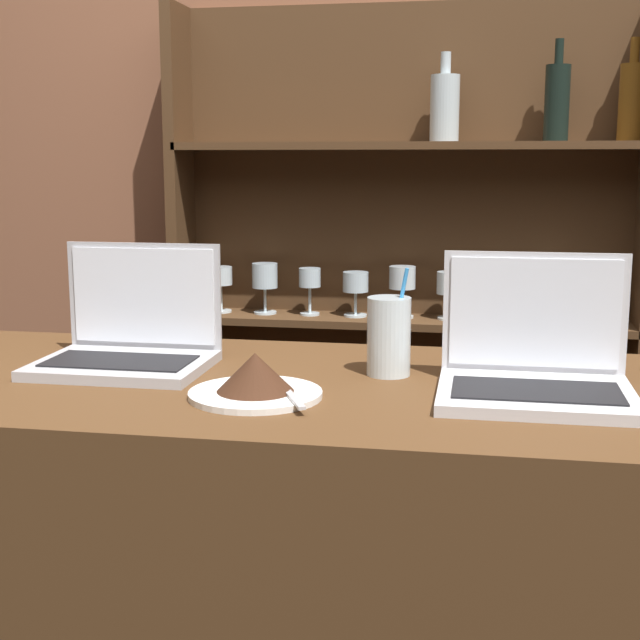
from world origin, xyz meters
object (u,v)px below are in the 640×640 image
at_px(cake_plate, 255,379).
at_px(laptop_far, 535,367).
at_px(water_glass, 389,336).
at_px(laptop_near, 130,341).

bearing_deg(cake_plate, laptop_far, 12.67).
relative_size(laptop_far, water_glass, 1.60).
bearing_deg(laptop_near, cake_plate, -31.76).
height_order(cake_plate, water_glass, water_glass).
relative_size(laptop_near, water_glass, 1.59).
bearing_deg(cake_plate, water_glass, 44.43).
relative_size(laptop_near, laptop_far, 0.99).
xyz_separation_m(laptop_far, water_glass, (-0.24, 0.09, 0.02)).
xyz_separation_m(cake_plate, water_glass, (0.19, 0.18, 0.04)).
height_order(laptop_near, laptop_far, laptop_far).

